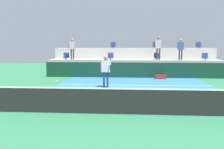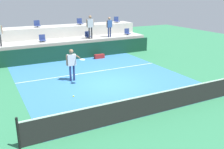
# 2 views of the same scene
# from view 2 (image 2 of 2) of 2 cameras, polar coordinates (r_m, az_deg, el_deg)

# --- Properties ---
(ground_plane) EXTENTS (40.00, 40.00, 0.00)m
(ground_plane) POSITION_cam_2_polar(r_m,az_deg,el_deg) (13.64, -0.46, -2.11)
(ground_plane) COLOR #2D754C
(court_inner_paint) EXTENTS (9.00, 10.00, 0.01)m
(court_inner_paint) POSITION_cam_2_polar(r_m,az_deg,el_deg) (14.49, -2.25, -0.91)
(court_inner_paint) COLOR teal
(court_inner_paint) RESTS_ON ground_plane
(court_service_line) EXTENTS (9.00, 0.06, 0.00)m
(court_service_line) POSITION_cam_2_polar(r_m,az_deg,el_deg) (15.71, -4.44, 0.55)
(court_service_line) COLOR white
(court_service_line) RESTS_ON ground_plane
(tennis_net) EXTENTS (10.48, 0.08, 1.07)m
(tennis_net) POSITION_cam_2_polar(r_m,az_deg,el_deg) (10.31, 9.75, -6.18)
(tennis_net) COLOR black
(tennis_net) RESTS_ON ground_plane
(sponsor_backboard) EXTENTS (13.00, 0.16, 1.10)m
(sponsor_backboard) POSITION_cam_2_polar(r_m,az_deg,el_deg) (18.83, -8.82, 5.00)
(sponsor_backboard) COLOR #0F3323
(sponsor_backboard) RESTS_ON ground_plane
(seating_tier_lower) EXTENTS (13.00, 1.80, 1.25)m
(seating_tier_lower) POSITION_cam_2_polar(r_m,az_deg,el_deg) (20.03, -10.05, 5.92)
(seating_tier_lower) COLOR #ADAAA3
(seating_tier_lower) RESTS_ON ground_plane
(seating_tier_upper) EXTENTS (13.00, 1.80, 2.10)m
(seating_tier_upper) POSITION_cam_2_polar(r_m,az_deg,el_deg) (21.64, -11.59, 7.85)
(seating_tier_upper) COLOR #ADAAA3
(seating_tier_upper) RESTS_ON ground_plane
(stadium_chair_lower_left) EXTENTS (0.44, 0.40, 0.52)m
(stadium_chair_lower_left) POSITION_cam_2_polar(r_m,az_deg,el_deg) (19.36, -15.28, 7.70)
(stadium_chair_lower_left) COLOR #2D2D33
(stadium_chair_lower_left) RESTS_ON seating_tier_lower
(stadium_chair_lower_right) EXTENTS (0.44, 0.40, 0.52)m
(stadium_chair_lower_right) POSITION_cam_2_polar(r_m,az_deg,el_deg) (20.40, -5.37, 8.73)
(stadium_chair_lower_right) COLOR #2D2D33
(stadium_chair_lower_right) RESTS_ON seating_tier_lower
(stadium_chair_lower_far_right) EXTENTS (0.44, 0.40, 0.52)m
(stadium_chair_lower_far_right) POSITION_cam_2_polar(r_m,az_deg,el_deg) (21.99, 3.43, 9.42)
(stadium_chair_lower_far_right) COLOR #2D2D33
(stadium_chair_lower_far_right) RESTS_ON seating_tier_lower
(stadium_chair_upper_left) EXTENTS (0.44, 0.40, 0.52)m
(stadium_chair_upper_left) POSITION_cam_2_polar(r_m,az_deg,el_deg) (21.00, -16.39, 10.70)
(stadium_chair_upper_left) COLOR #2D2D33
(stadium_chair_upper_left) RESTS_ON seating_tier_upper
(stadium_chair_upper_right) EXTENTS (0.44, 0.40, 0.52)m
(stadium_chair_upper_right) POSITION_cam_2_polar(r_m,az_deg,el_deg) (21.96, -7.21, 11.54)
(stadium_chair_upper_right) COLOR #2D2D33
(stadium_chair_upper_right) RESTS_ON seating_tier_upper
(stadium_chair_upper_far_right) EXTENTS (0.44, 0.40, 0.52)m
(stadium_chair_upper_far_right) POSITION_cam_2_polar(r_m,az_deg,el_deg) (23.41, 1.05, 12.05)
(stadium_chair_upper_far_right) COLOR #2D2D33
(stadium_chair_upper_far_right) RESTS_ON seating_tier_upper
(tennis_player) EXTENTS (0.71, 1.21, 1.78)m
(tennis_player) POSITION_cam_2_polar(r_m,az_deg,el_deg) (13.97, -8.94, 2.85)
(tennis_player) COLOR navy
(tennis_player) RESTS_ON ground_plane
(spectator_in_grey) EXTENTS (0.61, 0.26, 1.77)m
(spectator_in_grey) POSITION_cam_2_polar(r_m,az_deg,el_deg) (19.95, -4.87, 11.04)
(spectator_in_grey) COLOR #2D2D33
(spectator_in_grey) RESTS_ON seating_tier_lower
(spectator_in_white) EXTENTS (0.57, 0.24, 1.58)m
(spectator_in_white) POSITION_cam_2_polar(r_m,az_deg,el_deg) (20.65, -0.59, 10.95)
(spectator_in_white) COLOR navy
(spectator_in_white) RESTS_ON seating_tier_lower
(tennis_ball) EXTENTS (0.07, 0.07, 0.07)m
(tennis_ball) POSITION_cam_2_polar(r_m,az_deg,el_deg) (9.61, -8.61, -4.84)
(tennis_ball) COLOR #CCE033
(equipment_bag) EXTENTS (0.76, 0.28, 0.30)m
(equipment_bag) POSITION_cam_2_polar(r_m,az_deg,el_deg) (19.00, -2.86, 4.07)
(equipment_bag) COLOR maroon
(equipment_bag) RESTS_ON ground_plane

